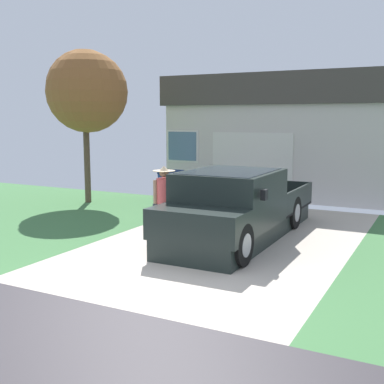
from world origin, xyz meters
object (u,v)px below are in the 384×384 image
(person_with_hat, at_px, (164,197))
(front_yard_tree, at_px, (87,90))
(handbag, at_px, (167,239))
(wheeled_trash_bin, at_px, (171,185))
(pickup_truck, at_px, (234,209))
(house_with_garage, at_px, (311,134))

(person_with_hat, xyz_separation_m, front_yard_tree, (-4.73, 3.29, 2.56))
(person_with_hat, bearing_deg, handbag, -91.39)
(person_with_hat, relative_size, front_yard_tree, 0.35)
(wheeled_trash_bin, bearing_deg, front_yard_tree, -154.40)
(pickup_truck, distance_m, handbag, 1.61)
(pickup_truck, distance_m, wheeled_trash_bin, 5.17)
(front_yard_tree, bearing_deg, person_with_hat, -34.80)
(pickup_truck, relative_size, house_with_garage, 0.60)
(house_with_garage, bearing_deg, handbag, -94.06)
(pickup_truck, relative_size, person_with_hat, 3.26)
(handbag, bearing_deg, wheeled_trash_bin, 118.87)
(pickup_truck, distance_m, house_with_garage, 8.71)
(pickup_truck, distance_m, person_with_hat, 1.55)
(pickup_truck, height_order, house_with_garage, house_with_garage)
(handbag, height_order, house_with_garage, house_with_garage)
(handbag, height_order, wheeled_trash_bin, wheeled_trash_bin)
(front_yard_tree, bearing_deg, pickup_truck, -22.49)
(handbag, xyz_separation_m, wheeled_trash_bin, (-2.54, 4.60, 0.44))
(wheeled_trash_bin, bearing_deg, house_with_garage, 57.00)
(house_with_garage, bearing_deg, wheeled_trash_bin, -123.00)
(front_yard_tree, bearing_deg, handbag, -35.31)
(person_with_hat, xyz_separation_m, house_with_garage, (0.85, 9.37, 1.10))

